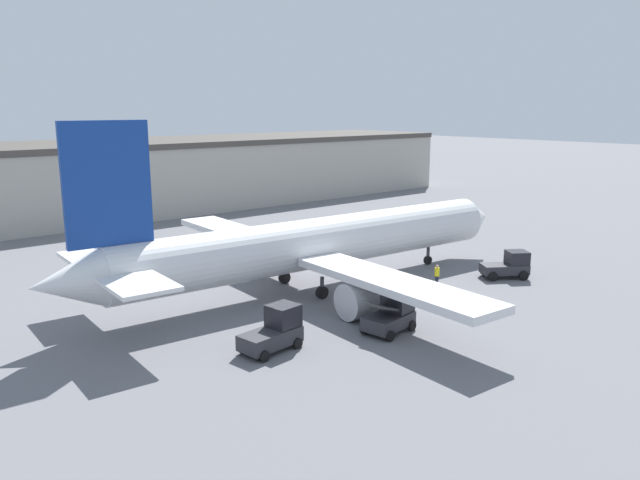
# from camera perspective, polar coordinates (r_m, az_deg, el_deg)

# --- Properties ---
(ground_plane) EXTENTS (400.00, 400.00, 0.00)m
(ground_plane) POSITION_cam_1_polar(r_m,az_deg,el_deg) (46.50, 0.00, -4.32)
(ground_plane) COLOR slate
(terminal_building) EXTENTS (81.02, 17.88, 8.91)m
(terminal_building) POSITION_cam_1_polar(r_m,az_deg,el_deg) (86.31, -12.23, 6.08)
(terminal_building) COLOR #ADA89E
(terminal_building) RESTS_ON ground_plane
(airplane) EXTENTS (38.92, 34.08, 12.41)m
(airplane) POSITION_cam_1_polar(r_m,az_deg,el_deg) (45.05, -1.08, -0.49)
(airplane) COLOR silver
(airplane) RESTS_ON ground_plane
(ground_crew_worker) EXTENTS (0.36, 0.36, 1.64)m
(ground_crew_worker) POSITION_cam_1_polar(r_m,az_deg,el_deg) (47.30, 10.64, -3.15)
(ground_crew_worker) COLOR #1E2338
(ground_crew_worker) RESTS_ON ground_plane
(baggage_tug) EXTENTS (3.73, 2.29, 2.41)m
(baggage_tug) POSITION_cam_1_polar(r_m,az_deg,el_deg) (34.74, -4.15, -8.27)
(baggage_tug) COLOR #2D2D33
(baggage_tug) RESTS_ON ground_plane
(belt_loader_truck) EXTENTS (3.45, 2.46, 2.24)m
(belt_loader_truck) POSITION_cam_1_polar(r_m,az_deg,el_deg) (37.59, 6.52, -6.76)
(belt_loader_truck) COLOR #2D2D33
(belt_loader_truck) RESTS_ON ground_plane
(pushback_tug) EXTENTS (3.86, 3.41, 2.12)m
(pushback_tug) POSITION_cam_1_polar(r_m,az_deg,el_deg) (50.90, 16.85, -2.24)
(pushback_tug) COLOR #2D2D33
(pushback_tug) RESTS_ON ground_plane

